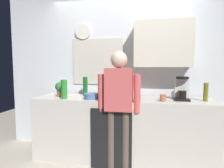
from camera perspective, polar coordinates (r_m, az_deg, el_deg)
The scene contains 14 objects.
kitchen_counter at distance 3.04m, azimuth 2.90°, elevation -12.85°, with size 2.60×0.64×0.93m, color beige.
dishwasher_panel at distance 2.76m, azimuth -0.26°, elevation -15.76°, with size 0.56×0.02×0.84m, color black.
back_wall_assembly at distance 3.27m, azimuth 5.22°, elevation 4.46°, with size 4.20×0.42×2.60m.
coffee_maker at distance 2.92m, azimuth 19.45°, elevation -1.55°, with size 0.20×0.20×0.33m.
bottle_green_wine at distance 3.19m, azimuth -7.70°, elevation -0.68°, with size 0.07×0.07×0.30m, color #195923.
bottle_olive_oil at distance 2.95m, azimuth 25.40°, elevation -2.11°, with size 0.06×0.06×0.25m, color olive.
bottle_amber_beer at distance 2.83m, azimuth -2.48°, elevation -2.10°, with size 0.06×0.06×0.23m, color brown.
bottle_clear_soda at distance 2.94m, azimuth -13.64°, elevation -1.48°, with size 0.09×0.09×0.28m, color #2D8C33.
cup_white_mug at distance 3.12m, azimuth 17.42°, elevation -2.91°, with size 0.08×0.08×0.10m, color white.
cup_terracotta_mug at distance 2.76m, azimuth 14.48°, elevation -3.91°, with size 0.08×0.08×0.09m, color #B26647.
mixing_bowl at distance 2.88m, azimuth -5.93°, elevation -3.52°, with size 0.22×0.22×0.08m, color #4C72A5.
potted_plant at distance 3.17m, azimuth -14.77°, elevation -1.18°, with size 0.15×0.15×0.23m.
dish_soap at distance 3.04m, azimuth 4.87°, elevation -2.31°, with size 0.06×0.06×0.18m.
person_at_sink at distance 2.63m, azimuth 1.98°, elevation -4.86°, with size 0.57×0.22×1.60m.
Camera 1 is at (0.42, -2.56, 1.41)m, focal length 31.70 mm.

